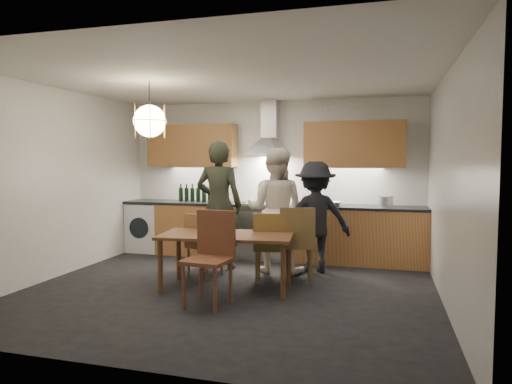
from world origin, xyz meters
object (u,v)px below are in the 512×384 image
(dining_table, at_px, (227,240))
(chair_front, at_px, (211,251))
(mixing_bowl, at_px, (333,204))
(chair_back_left, at_px, (201,241))
(person_mid, at_px, (275,210))
(stock_pot, at_px, (386,202))
(person_left, at_px, (219,205))
(person_right, at_px, (315,217))
(wine_bottles, at_px, (198,193))

(dining_table, distance_m, chair_front, 0.61)
(mixing_bowl, bearing_deg, chair_back_left, -139.99)
(person_mid, xyz_separation_m, stock_pot, (1.53, 0.88, 0.08))
(chair_front, distance_m, person_left, 1.73)
(person_right, bearing_deg, chair_back_left, 8.77)
(person_right, bearing_deg, mixing_bowl, -125.14)
(dining_table, relative_size, person_mid, 0.96)
(person_right, bearing_deg, stock_pot, -160.72)
(dining_table, xyz_separation_m, person_right, (0.94, 1.16, 0.19))
(person_mid, relative_size, person_right, 1.12)
(mixing_bowl, xyz_separation_m, stock_pot, (0.78, 0.12, 0.04))
(wine_bottles, bearing_deg, chair_back_left, -65.87)
(chair_back_left, bearing_deg, chair_front, 135.54)
(mixing_bowl, height_order, stock_pot, stock_pot)
(stock_pot, relative_size, wine_bottles, 0.30)
(person_left, xyz_separation_m, mixing_bowl, (1.60, 0.78, -0.01))
(chair_back_left, bearing_deg, wine_bottles, -48.55)
(person_mid, distance_m, wine_bottles, 1.79)
(person_right, relative_size, wine_bottles, 2.23)
(chair_front, bearing_deg, person_left, 113.74)
(chair_front, xyz_separation_m, wine_bottles, (-1.21, 2.50, 0.45))
(wine_bottles, bearing_deg, mixing_bowl, -2.52)
(dining_table, relative_size, mixing_bowl, 5.95)
(person_mid, bearing_deg, person_right, -166.25)
(stock_pot, distance_m, wine_bottles, 3.09)
(chair_front, bearing_deg, chair_back_left, 124.66)
(chair_back_left, bearing_deg, mixing_bowl, -122.67)
(chair_back_left, xyz_separation_m, person_mid, (0.89, 0.62, 0.39))
(dining_table, height_order, person_right, person_right)
(mixing_bowl, bearing_deg, stock_pot, 8.58)
(person_left, bearing_deg, person_right, -176.95)
(chair_front, height_order, mixing_bowl, chair_front)
(person_left, xyz_separation_m, person_mid, (0.85, 0.02, -0.05))
(chair_front, height_order, person_right, person_right)
(dining_table, height_order, person_left, person_left)
(chair_back_left, bearing_deg, person_right, -135.52)
(dining_table, bearing_deg, chair_front, -93.30)
(person_mid, distance_m, mixing_bowl, 1.07)
(stock_pot, bearing_deg, person_left, -159.29)
(dining_table, bearing_deg, wine_bottles, 115.63)
(chair_front, height_order, person_mid, person_mid)
(person_mid, bearing_deg, chair_front, 78.90)
(dining_table, height_order, chair_front, chair_front)
(chair_front, distance_m, person_mid, 1.70)
(wine_bottles, bearing_deg, person_right, -19.16)
(person_mid, height_order, mixing_bowl, person_mid)
(dining_table, xyz_separation_m, person_left, (-0.47, 1.01, 0.34))
(person_mid, bearing_deg, mixing_bowl, -133.65)
(person_left, relative_size, mixing_bowl, 6.56)
(chair_front, distance_m, person_right, 1.99)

